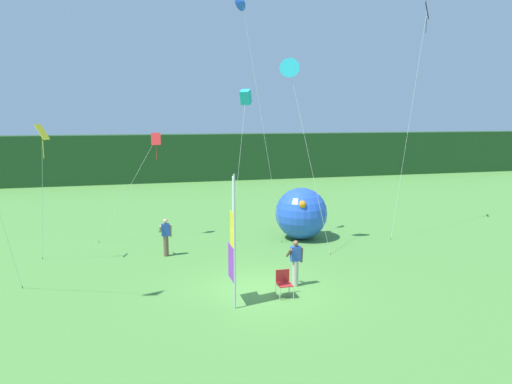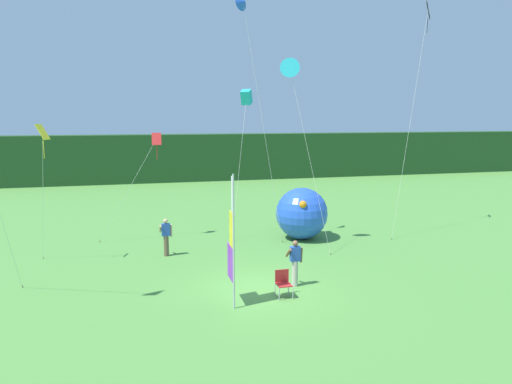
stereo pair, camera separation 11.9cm
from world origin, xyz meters
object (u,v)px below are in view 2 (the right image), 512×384
object	(u,v)px
person_near_banner	(295,262)
kite_cyan_delta_3	(290,69)
kite_blue_delta_6	(243,4)
kite_cyan_box_2	(246,98)
folding_chair	(283,281)
kite_black_diamond_1	(425,27)
inflatable_balloon	(302,213)
banner_flag	(232,243)
person_mid_field	(166,236)
kite_yellow_diamond_0	(43,141)
kite_red_diamond_5	(153,147)

from	to	relation	value
person_near_banner	kite_cyan_delta_3	size ratio (longest dim) A/B	0.20
kite_blue_delta_6	kite_cyan_box_2	bearing A→B (deg)	73.78
person_near_banner	kite_blue_delta_6	xyz separation A→B (m)	(-0.39, 6.50, 10.19)
kite_cyan_delta_3	kite_cyan_box_2	bearing A→B (deg)	106.26
folding_chair	kite_black_diamond_1	bearing A→B (deg)	37.47
kite_cyan_box_2	inflatable_balloon	bearing A→B (deg)	-51.15
banner_flag	person_near_banner	xyz separation A→B (m)	(2.53, 1.15, -1.16)
person_mid_field	kite_cyan_box_2	world-z (taller)	kite_cyan_box_2
person_mid_field	kite_yellow_diamond_0	xyz separation A→B (m)	(-4.67, -0.16, 4.20)
person_mid_field	folding_chair	bearing A→B (deg)	-58.35
kite_black_diamond_1	kite_cyan_delta_3	bearing A→B (deg)	-167.87
person_near_banner	folding_chair	world-z (taller)	person_near_banner
banner_flag	person_near_banner	distance (m)	3.01
banner_flag	kite_cyan_box_2	xyz separation A→B (m)	(2.84, 10.08, 4.94)
banner_flag	inflatable_balloon	distance (m)	8.96
inflatable_balloon	kite_red_diamond_5	world-z (taller)	kite_red_diamond_5
folding_chair	kite_cyan_box_2	world-z (taller)	kite_cyan_box_2
folding_chair	kite_red_diamond_5	xyz separation A→B (m)	(-3.87, 8.87, 4.07)
person_mid_field	kite_yellow_diamond_0	world-z (taller)	kite_yellow_diamond_0
banner_flag	kite_blue_delta_6	world-z (taller)	kite_blue_delta_6
kite_cyan_box_2	kite_red_diamond_5	world-z (taller)	kite_cyan_box_2
person_mid_field	inflatable_balloon	size ratio (longest dim) A/B	0.65
kite_black_diamond_1	banner_flag	bearing A→B (deg)	-145.94
banner_flag	kite_red_diamond_5	bearing A→B (deg)	102.51
banner_flag	kite_red_diamond_5	size ratio (longest dim) A/B	0.82
kite_cyan_delta_3	kite_red_diamond_5	bearing A→B (deg)	153.94
person_near_banner	kite_black_diamond_1	world-z (taller)	kite_black_diamond_1
kite_yellow_diamond_0	kite_blue_delta_6	xyz separation A→B (m)	(8.52, 1.74, 6.00)
banner_flag	kite_red_diamond_5	distance (m)	9.75
banner_flag	folding_chair	bearing A→B (deg)	10.40
kite_yellow_diamond_0	kite_black_diamond_1	xyz separation A→B (m)	(18.13, 2.04, 5.45)
kite_cyan_delta_3	kite_blue_delta_6	distance (m)	3.75
person_near_banner	person_mid_field	xyz separation A→B (m)	(-4.24, 4.92, -0.01)
kite_yellow_diamond_0	kite_cyan_delta_3	size ratio (longest dim) A/B	0.67
person_near_banner	kite_cyan_delta_3	xyz separation A→B (m)	(1.43, 5.12, 7.22)
inflatable_balloon	kite_red_diamond_5	size ratio (longest dim) A/B	0.49
banner_flag	kite_cyan_box_2	distance (m)	11.58
person_mid_field	kite_blue_delta_6	size ratio (longest dim) A/B	0.14
inflatable_balloon	kite_yellow_diamond_0	world-z (taller)	kite_yellow_diamond_0
banner_flag	kite_yellow_diamond_0	world-z (taller)	kite_yellow_diamond_0
banner_flag	folding_chair	distance (m)	2.42
banner_flag	kite_blue_delta_6	bearing A→B (deg)	74.41
banner_flag	kite_black_diamond_1	bearing A→B (deg)	34.06
folding_chair	kite_cyan_box_2	distance (m)	11.75
person_near_banner	kite_cyan_box_2	xyz separation A→B (m)	(0.32, 8.94, 6.10)
inflatable_balloon	kite_red_diamond_5	bearing A→B (deg)	165.58
kite_blue_delta_6	kite_cyan_delta_3	bearing A→B (deg)	-37.13
kite_cyan_box_2	kite_red_diamond_5	size ratio (longest dim) A/B	1.42
inflatable_balloon	kite_cyan_box_2	bearing A→B (deg)	128.85
kite_yellow_diamond_0	kite_red_diamond_5	size ratio (longest dim) A/B	1.09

